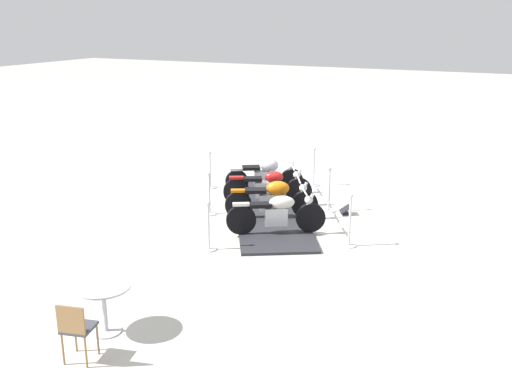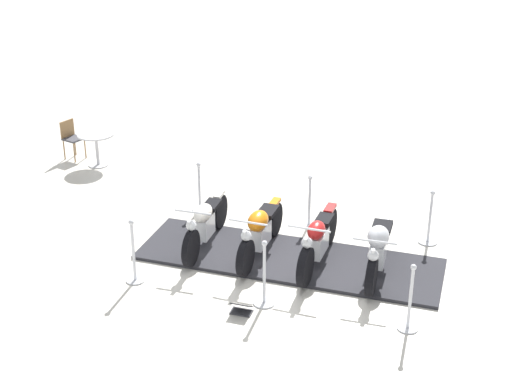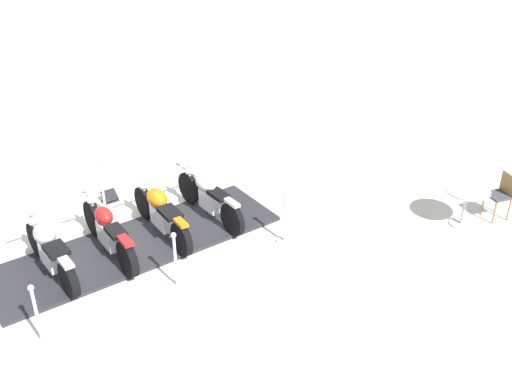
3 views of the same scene
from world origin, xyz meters
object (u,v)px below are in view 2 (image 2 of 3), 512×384
object	(u,v)px
cafe_table	(96,142)
stanchion_left_front	(200,195)
stanchion_right_front	(134,261)
stanchion_left_rear	(429,227)
stanchion_left_mid	(309,211)
motorcycle_maroon	(318,240)
motorcycle_chrome	(378,248)
motorcycle_cream	(205,223)
stanchion_right_mid	(264,285)
cafe_chair_near_table	(71,136)
motorcycle_copper	(260,231)
info_placard	(241,309)
stanchion_right_rear	(409,308)

from	to	relation	value
cafe_table	stanchion_left_front	bearing A→B (deg)	93.87
stanchion_right_front	stanchion_left_rear	bearing A→B (deg)	152.47
stanchion_left_mid	cafe_table	world-z (taller)	stanchion_left_mid
stanchion_right_front	cafe_table	world-z (taller)	stanchion_right_front
cafe_table	stanchion_left_mid	bearing A→B (deg)	103.98
motorcycle_maroon	stanchion_left_rear	world-z (taller)	stanchion_left_rear
motorcycle_chrome	stanchion_left_rear	size ratio (longest dim) A/B	1.78
motorcycle_cream	stanchion_left_rear	xyz separation A→B (m)	(-3.16, 2.55, -0.21)
stanchion_right_mid	cafe_chair_near_table	world-z (taller)	stanchion_right_mid
stanchion_left_front	stanchion_left_mid	bearing A→B (deg)	119.76
stanchion_left_front	cafe_table	distance (m)	3.48
motorcycle_cream	motorcycle_maroon	size ratio (longest dim) A/B	0.94
motorcycle_copper	info_placard	size ratio (longest dim) A/B	5.07
cafe_table	stanchion_left_rear	bearing A→B (deg)	108.49
info_placard	cafe_chair_near_table	size ratio (longest dim) A/B	0.43
motorcycle_maroon	stanchion_left_front	distance (m)	3.13
stanchion_left_rear	stanchion_right_mid	distance (m)	3.65
stanchion_right_rear	motorcycle_maroon	bearing A→B (deg)	-99.45
stanchion_left_front	cafe_chair_near_table	world-z (taller)	stanchion_left_front
stanchion_right_front	cafe_table	distance (m)	5.40
motorcycle_copper	stanchion_right_front	xyz separation A→B (m)	(2.08, -0.80, -0.14)
stanchion_right_front	stanchion_left_front	bearing A→B (deg)	-150.24
motorcycle_copper	stanchion_left_front	bearing A→B (deg)	-128.81
motorcycle_copper	stanchion_left_front	xyz separation A→B (m)	(-0.43, -2.24, -0.19)
motorcycle_chrome	cafe_table	distance (m)	7.53
stanchion_left_front	stanchion_left_rear	size ratio (longest dim) A/B	0.99
motorcycle_copper	stanchion_right_mid	bearing A→B (deg)	21.85
stanchion_left_rear	stanchion_right_rear	world-z (taller)	stanchion_right_rear
motorcycle_copper	stanchion_left_front	size ratio (longest dim) A/B	1.92
motorcycle_chrome	info_placard	bearing A→B (deg)	-46.83
stanchion_left_mid	stanchion_left_rear	world-z (taller)	stanchion_left_mid
motorcycle_copper	stanchion_right_mid	size ratio (longest dim) A/B	1.76
motorcycle_maroon	cafe_chair_near_table	bearing A→B (deg)	-114.06
info_placard	cafe_table	distance (m)	7.01
motorcycle_copper	stanchion_left_rear	xyz separation A→B (m)	(-2.65, 1.66, -0.22)
stanchion_right_front	stanchion_left_rear	world-z (taller)	stanchion_right_front
stanchion_right_front	cafe_chair_near_table	bearing A→B (deg)	-110.05
motorcycle_maroon	stanchion_right_mid	world-z (taller)	stanchion_right_mid
stanchion_right_rear	cafe_table	bearing A→B (deg)	-90.27
motorcycle_chrome	stanchion_right_mid	bearing A→B (deg)	-48.99
motorcycle_maroon	stanchion_right_rear	size ratio (longest dim) A/B	1.83
motorcycle_chrome	motorcycle_maroon	bearing A→B (deg)	-91.70
motorcycle_maroon	stanchion_right_rear	xyz separation A→B (m)	(0.37, 2.20, -0.13)
cafe_table	stanchion_right_rear	bearing A→B (deg)	89.73
motorcycle_copper	motorcycle_maroon	distance (m)	1.03
stanchion_right_rear	info_placard	world-z (taller)	stanchion_right_rear
motorcycle_maroon	stanchion_right_front	size ratio (longest dim) A/B	1.77
motorcycle_cream	stanchion_left_mid	xyz separation A→B (m)	(-2.05, 0.60, -0.21)
motorcycle_cream	motorcycle_copper	xyz separation A→B (m)	(-0.51, 0.89, 0.00)
motorcycle_maroon	motorcycle_cream	bearing A→B (deg)	-88.08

